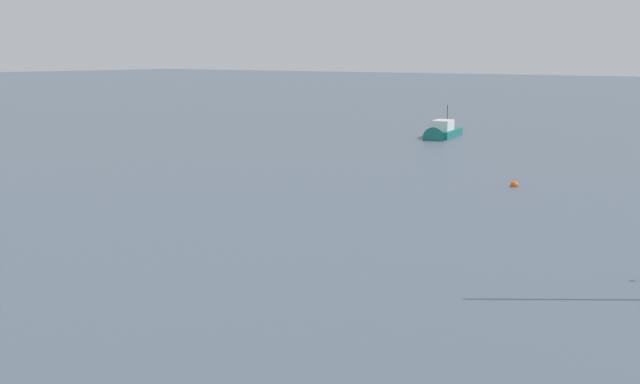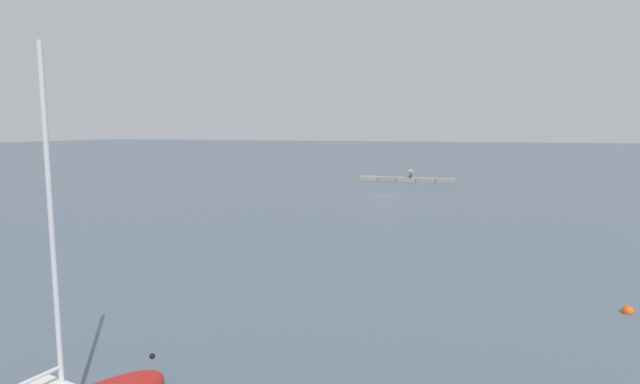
# 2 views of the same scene
# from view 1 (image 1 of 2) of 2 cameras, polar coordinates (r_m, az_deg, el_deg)

# --- Properties ---
(motorboat_teal_near) EXTENTS (6.66, 3.32, 3.58)m
(motorboat_teal_near) POSITION_cam_1_polar(r_m,az_deg,el_deg) (71.70, 8.74, 4.16)
(motorboat_teal_near) COLOR #197266
(motorboat_teal_near) RESTS_ON ground_plane
(mooring_buoy_near) EXTENTS (0.47, 0.47, 0.47)m
(mooring_buoy_near) POSITION_cam_1_polar(r_m,az_deg,el_deg) (46.24, 13.84, 0.48)
(mooring_buoy_near) COLOR #EA5914
(mooring_buoy_near) RESTS_ON ground_plane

